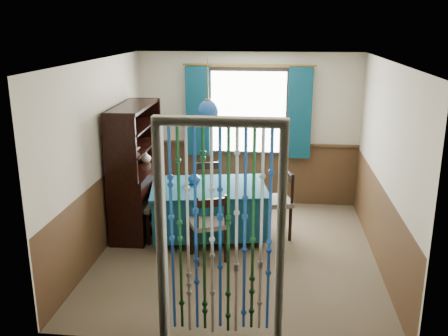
# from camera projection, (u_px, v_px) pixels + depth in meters

# --- Properties ---
(floor) EXTENTS (4.00, 4.00, 0.00)m
(floor) POSITION_uv_depth(u_px,v_px,m) (237.00, 253.00, 6.63)
(floor) COLOR brown
(floor) RESTS_ON ground
(ceiling) EXTENTS (4.00, 4.00, 0.00)m
(ceiling) POSITION_uv_depth(u_px,v_px,m) (239.00, 61.00, 5.93)
(ceiling) COLOR silver
(ceiling) RESTS_ON ground
(wall_back) EXTENTS (3.60, 0.00, 3.60)m
(wall_back) POSITION_uv_depth(u_px,v_px,m) (248.00, 130.00, 8.18)
(wall_back) COLOR #BCB299
(wall_back) RESTS_ON ground
(wall_front) EXTENTS (3.60, 0.00, 3.60)m
(wall_front) POSITION_uv_depth(u_px,v_px,m) (219.00, 223.00, 4.37)
(wall_front) COLOR #BCB299
(wall_front) RESTS_ON ground
(wall_left) EXTENTS (0.00, 4.00, 4.00)m
(wall_left) POSITION_uv_depth(u_px,v_px,m) (100.00, 158.00, 6.46)
(wall_left) COLOR #BCB299
(wall_left) RESTS_ON ground
(wall_right) EXTENTS (0.00, 4.00, 4.00)m
(wall_right) POSITION_uv_depth(u_px,v_px,m) (385.00, 166.00, 6.09)
(wall_right) COLOR #BCB299
(wall_right) RESTS_ON ground
(wainscot_back) EXTENTS (3.60, 0.00, 3.60)m
(wainscot_back) POSITION_uv_depth(u_px,v_px,m) (248.00, 174.00, 8.38)
(wainscot_back) COLOR #452E1A
(wainscot_back) RESTS_ON ground
(wainscot_front) EXTENTS (3.60, 0.00, 3.60)m
(wainscot_front) POSITION_uv_depth(u_px,v_px,m) (220.00, 298.00, 4.59)
(wainscot_front) COLOR #452E1A
(wainscot_front) RESTS_ON ground
(wainscot_left) EXTENTS (0.00, 4.00, 4.00)m
(wainscot_left) POSITION_uv_depth(u_px,v_px,m) (105.00, 212.00, 6.67)
(wainscot_left) COLOR #452E1A
(wainscot_left) RESTS_ON ground
(wainscot_right) EXTENTS (0.00, 4.00, 4.00)m
(wainscot_right) POSITION_uv_depth(u_px,v_px,m) (378.00, 223.00, 6.30)
(wainscot_right) COLOR #452E1A
(wainscot_right) RESTS_ON ground
(window) EXTENTS (1.32, 0.12, 1.42)m
(window) POSITION_uv_depth(u_px,v_px,m) (248.00, 112.00, 8.05)
(window) COLOR black
(window) RESTS_ON wall_back
(doorway) EXTENTS (1.16, 0.12, 2.18)m
(doorway) POSITION_uv_depth(u_px,v_px,m) (220.00, 241.00, 4.48)
(doorway) COLOR silver
(doorway) RESTS_ON ground
(dining_table) EXTENTS (1.75, 1.36, 0.76)m
(dining_table) POSITION_uv_depth(u_px,v_px,m) (209.00, 208.00, 7.00)
(dining_table) COLOR #0D3547
(dining_table) RESTS_ON floor
(chair_near) EXTENTS (0.58, 0.57, 0.91)m
(chair_near) POSITION_uv_depth(u_px,v_px,m) (209.00, 224.00, 6.31)
(chair_near) COLOR black
(chair_near) RESTS_ON floor
(chair_far) EXTENTS (0.54, 0.52, 0.90)m
(chair_far) POSITION_uv_depth(u_px,v_px,m) (209.00, 190.00, 7.63)
(chair_far) COLOR black
(chair_far) RESTS_ON floor
(chair_left) EXTENTS (0.48, 0.50, 0.91)m
(chair_left) POSITION_uv_depth(u_px,v_px,m) (139.00, 206.00, 6.94)
(chair_left) COLOR black
(chair_left) RESTS_ON floor
(chair_right) EXTENTS (0.57, 0.58, 0.97)m
(chair_right) POSITION_uv_depth(u_px,v_px,m) (276.00, 202.00, 7.02)
(chair_right) COLOR black
(chair_right) RESTS_ON floor
(sideboard) EXTENTS (0.52, 1.42, 1.84)m
(sideboard) POSITION_uv_depth(u_px,v_px,m) (137.00, 188.00, 7.25)
(sideboard) COLOR black
(sideboard) RESTS_ON floor
(pendant_lamp) EXTENTS (0.28, 0.28, 0.89)m
(pendant_lamp) POSITION_uv_depth(u_px,v_px,m) (208.00, 113.00, 6.62)
(pendant_lamp) COLOR olive
(pendant_lamp) RESTS_ON ceiling
(vase_table) EXTENTS (0.17, 0.17, 0.17)m
(vase_table) POSITION_uv_depth(u_px,v_px,m) (194.00, 178.00, 6.98)
(vase_table) COLOR navy
(vase_table) RESTS_ON dining_table
(bowl_shelf) EXTENTS (0.27, 0.27, 0.06)m
(bowl_shelf) POSITION_uv_depth(u_px,v_px,m) (132.00, 150.00, 6.75)
(bowl_shelf) COLOR beige
(bowl_shelf) RESTS_ON sideboard
(vase_sideboard) EXTENTS (0.22, 0.22, 0.18)m
(vase_sideboard) POSITION_uv_depth(u_px,v_px,m) (146.00, 156.00, 7.49)
(vase_sideboard) COLOR beige
(vase_sideboard) RESTS_ON sideboard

